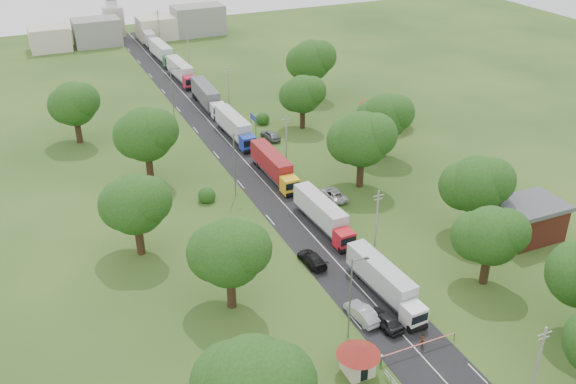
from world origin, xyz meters
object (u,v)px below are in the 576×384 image
guard_booth (358,356)px  car_lane_mid (362,313)px  boom_barrier (408,349)px  pedestrian_near (423,340)px  info_sign (253,121)px  car_lane_front (385,320)px  truck_0 (385,281)px

guard_booth → car_lane_mid: 8.45m
boom_barrier → pedestrian_near: 2.23m
guard_booth → pedestrian_near: guard_booth is taller
boom_barrier → guard_booth: 5.98m
guard_booth → pedestrian_near: (8.01, 0.50, -1.31)m
info_sign → car_lane_front: (-6.20, -55.00, -2.17)m
car_lane_front → car_lane_mid: size_ratio=0.99×
truck_0 → boom_barrier: bearing=-108.1°
car_lane_front → truck_0: bearing=-128.8°
guard_booth → car_lane_mid: bearing=57.1°
info_sign → car_lane_front: 55.39m
car_lane_front → pedestrian_near: pedestrian_near is taller
boom_barrier → car_lane_mid: bearing=100.6°
truck_0 → car_lane_mid: size_ratio=2.80×
info_sign → car_lane_mid: 53.62m
guard_booth → pedestrian_near: size_ratio=2.57×
boom_barrier → guard_booth: (-5.84, -0.00, 1.27)m
car_lane_front → pedestrian_near: (1.81, -4.50, 0.03)m
info_sign → car_lane_mid: bearing=-98.4°
guard_booth → car_lane_mid: size_ratio=0.89×
pedestrian_near → boom_barrier: bearing=156.6°
truck_0 → pedestrian_near: bearing=-96.2°
boom_barrier → guard_booth: guard_booth is taller
car_lane_front → car_lane_mid: car_lane_front is taller
boom_barrier → info_sign: (6.56, 60.00, 2.11)m
truck_0 → pedestrian_near: (-0.99, -9.15, -1.17)m
info_sign → truck_0: bearing=-93.9°
pedestrian_near → car_lane_front: bearing=75.5°
boom_barrier → car_lane_mid: 7.12m
car_lane_front → pedestrian_near: bearing=104.2°
truck_0 → car_lane_front: truck_0 is taller
truck_0 → car_lane_mid: 5.33m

